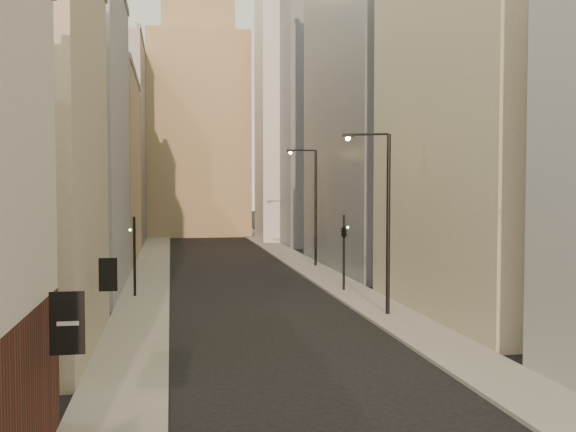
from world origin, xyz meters
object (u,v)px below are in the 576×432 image
(clock_tower, at_px, (197,112))
(white_tower, at_px, (290,93))
(traffic_light_left, at_px, (134,241))
(streetlamp_mid, at_px, (383,212))
(traffic_light_right, at_px, (344,233))
(streetlamp_far, at_px, (313,200))

(clock_tower, xyz_separation_m, white_tower, (11.00, -14.00, 0.97))
(clock_tower, relative_size, traffic_light_left, 8.98)
(white_tower, relative_size, streetlamp_mid, 4.31)
(traffic_light_right, bearing_deg, traffic_light_left, 12.40)
(clock_tower, bearing_deg, traffic_light_right, -82.44)
(white_tower, distance_m, traffic_light_right, 42.52)
(white_tower, bearing_deg, clock_tower, 128.16)
(streetlamp_mid, xyz_separation_m, traffic_light_right, (0.06, 7.96, -1.66))
(clock_tower, relative_size, traffic_light_right, 8.98)
(white_tower, bearing_deg, streetlamp_mid, -94.72)
(streetlamp_far, bearing_deg, white_tower, 81.54)
(white_tower, distance_m, traffic_light_left, 45.70)
(clock_tower, relative_size, streetlamp_far, 4.50)
(white_tower, relative_size, traffic_light_left, 8.30)
(streetlamp_far, xyz_separation_m, traffic_light_right, (-0.84, -13.00, -1.85))
(white_tower, height_order, streetlamp_far, white_tower)
(white_tower, bearing_deg, traffic_light_left, -113.34)
(traffic_light_right, bearing_deg, streetlamp_mid, 102.36)
(clock_tower, xyz_separation_m, traffic_light_right, (7.13, -53.68, -13.79))
(streetlamp_mid, relative_size, streetlamp_far, 0.97)
(white_tower, xyz_separation_m, traffic_light_right, (-3.87, -39.68, -14.76))
(white_tower, height_order, traffic_light_right, white_tower)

